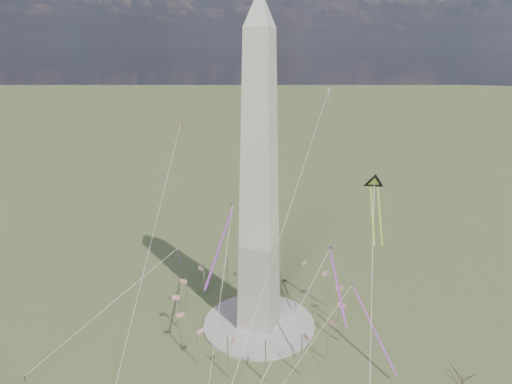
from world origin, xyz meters
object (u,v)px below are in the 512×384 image
(washington_monument, at_px, (259,183))
(kite_delta_black, at_px, (374,186))
(tree_near, at_px, (463,379))
(person_west, at_px, (25,379))

(washington_monument, xyz_separation_m, kite_delta_black, (31.97, 8.57, -0.11))
(tree_near, bearing_deg, washington_monument, 161.30)
(washington_monument, relative_size, kite_delta_black, 5.27)
(person_west, bearing_deg, kite_delta_black, -129.52)
(tree_near, bearing_deg, kite_delta_black, 132.84)
(washington_monument, xyz_separation_m, tree_near, (58.17, -19.69, -37.27))
(washington_monument, xyz_separation_m, person_west, (-51.45, -45.21, -47.17))
(tree_near, xyz_separation_m, kite_delta_black, (-26.20, 28.26, 37.17))
(person_west, bearing_deg, tree_near, -149.23)
(washington_monument, bearing_deg, person_west, -138.70)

